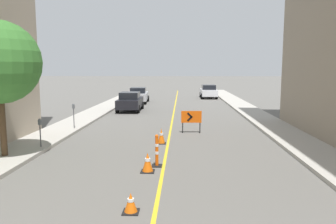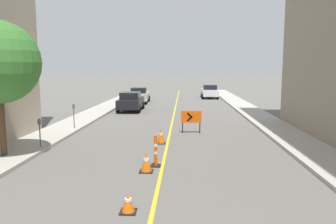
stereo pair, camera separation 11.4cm
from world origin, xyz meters
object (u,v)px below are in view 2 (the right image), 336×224
(arrow_barricade_primary, at_px, (191,118))
(parking_meter_near_curb, at_px, (40,127))
(traffic_cone_fifth, at_px, (161,136))
(delineator_post_rear, at_px, (156,153))
(traffic_cone_fourth, at_px, (146,162))
(parked_car_curb_mid, at_px, (139,95))
(parked_car_curb_far, at_px, (209,91))
(traffic_cone_third, at_px, (128,203))
(parked_car_curb_near, at_px, (131,101))
(parking_meter_far_curb, at_px, (74,111))

(arrow_barricade_primary, bearing_deg, parking_meter_near_curb, -151.21)
(parking_meter_near_curb, bearing_deg, traffic_cone_fifth, 15.83)
(delineator_post_rear, height_order, arrow_barricade_primary, arrow_barricade_primary)
(traffic_cone_fourth, relative_size, arrow_barricade_primary, 0.55)
(parked_car_curb_mid, distance_m, parked_car_curb_far, 9.59)
(parked_car_curb_mid, height_order, parked_car_curb_far, same)
(traffic_cone_fourth, relative_size, traffic_cone_fifth, 0.93)
(traffic_cone_fifth, distance_m, arrow_barricade_primary, 3.07)
(arrow_barricade_primary, height_order, parked_car_curb_mid, parked_car_curb_mid)
(arrow_barricade_primary, relative_size, parked_car_curb_mid, 0.28)
(parking_meter_near_curb, bearing_deg, parked_car_curb_far, 69.94)
(parked_car_curb_far, bearing_deg, traffic_cone_third, -98.92)
(arrow_barricade_primary, bearing_deg, traffic_cone_fifth, -122.30)
(parked_car_curb_near, bearing_deg, parked_car_curb_far, 57.27)
(parked_car_curb_near, bearing_deg, parking_meter_near_curb, -98.86)
(traffic_cone_third, bearing_deg, delineator_post_rear, 84.79)
(arrow_barricade_primary, bearing_deg, parked_car_curb_near, 114.88)
(traffic_cone_fourth, relative_size, parked_car_curb_mid, 0.15)
(traffic_cone_third, distance_m, parking_meter_near_curb, 7.83)
(parking_meter_near_curb, xyz_separation_m, parking_meter_far_curb, (-0.00, 4.47, 0.11))
(parked_car_curb_far, bearing_deg, parked_car_curb_near, -122.57)
(traffic_cone_third, relative_size, traffic_cone_fourth, 0.75)
(traffic_cone_fourth, bearing_deg, parking_meter_near_curb, 150.57)
(parking_meter_near_curb, bearing_deg, traffic_cone_fourth, -29.43)
(traffic_cone_fifth, height_order, parked_car_curb_mid, parked_car_curb_mid)
(parked_car_curb_mid, bearing_deg, arrow_barricade_primary, -75.40)
(parked_car_curb_far, height_order, parking_meter_near_curb, parked_car_curb_far)
(delineator_post_rear, bearing_deg, parking_meter_near_curb, 157.73)
(parked_car_curb_far, distance_m, parking_meter_near_curb, 27.26)
(traffic_cone_fourth, xyz_separation_m, delineator_post_rear, (0.27, 0.66, 0.18))
(traffic_cone_fifth, height_order, parked_car_curb_far, parked_car_curb_far)
(traffic_cone_third, height_order, arrow_barricade_primary, arrow_barricade_primary)
(traffic_cone_third, bearing_deg, parked_car_curb_near, 98.99)
(parking_meter_far_curb, bearing_deg, parked_car_curb_near, 78.42)
(arrow_barricade_primary, distance_m, parked_car_curb_near, 10.49)
(traffic_cone_third, xyz_separation_m, parking_meter_near_curb, (-4.91, 6.05, 0.79))
(parked_car_curb_mid, height_order, parking_meter_near_curb, parked_car_curb_mid)
(traffic_cone_fourth, xyz_separation_m, parking_meter_far_curb, (-4.99, 7.28, 0.81))
(parked_car_curb_mid, bearing_deg, parking_meter_near_curb, -97.89)
(delineator_post_rear, relative_size, parked_car_curb_mid, 0.27)
(traffic_cone_fifth, xyz_separation_m, parking_meter_near_curb, (-5.20, -1.47, 0.68))
(traffic_cone_fourth, relative_size, parked_car_curb_far, 0.16)
(arrow_barricade_primary, xyz_separation_m, parked_car_curb_near, (-4.86, 9.29, -0.06))
(parked_car_curb_near, distance_m, parked_car_curb_mid, 6.46)
(arrow_barricade_primary, xyz_separation_m, parking_meter_near_curb, (-6.69, -4.11, 0.18))
(parked_car_curb_near, height_order, parked_car_curb_mid, same)
(traffic_cone_fourth, height_order, parking_meter_far_curb, parking_meter_far_curb)
(parked_car_curb_mid, bearing_deg, parked_car_curb_far, 33.71)
(traffic_cone_fourth, xyz_separation_m, parked_car_curb_far, (4.36, 28.42, 0.46))
(parked_car_curb_far, xyz_separation_m, parking_meter_far_curb, (-9.35, -21.14, 0.35))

